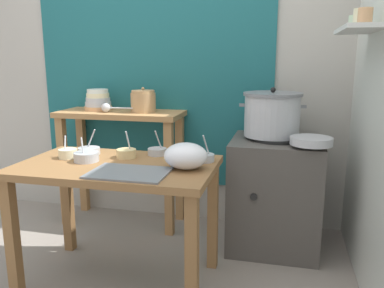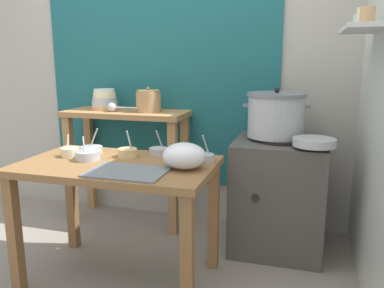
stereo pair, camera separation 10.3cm
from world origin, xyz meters
name	(u,v)px [view 2 (the right image)]	position (x,y,z in m)	size (l,w,h in m)	color
ground_plane	(124,279)	(0.00, 0.00, 0.00)	(9.00, 9.00, 0.00)	gray
wall_back	(189,58)	(0.08, 1.10, 1.30)	(4.40, 0.12, 2.60)	#B2ADA3
prep_table	(118,181)	(-0.02, 0.01, 0.61)	(1.10, 0.66, 0.72)	olive
back_shelf_table	(127,139)	(-0.35, 0.83, 0.68)	(0.96, 0.40, 0.90)	#B27F4C
stove_block	(278,194)	(0.84, 0.70, 0.38)	(0.60, 0.61, 0.78)	#4C4742
steamer_pot	(276,115)	(0.80, 0.72, 0.93)	(0.44, 0.39, 0.33)	#B7BABF
clay_pot	(148,101)	(-0.16, 0.83, 0.98)	(0.19, 0.19, 0.19)	tan
bowl_stack_enamel	(105,100)	(-0.55, 0.86, 0.97)	(0.21, 0.21, 0.16)	tan
ladle	(113,107)	(-0.42, 0.75, 0.94)	(0.26, 0.07, 0.07)	#B7BABF
serving_tray	(127,172)	(0.12, -0.16, 0.72)	(0.40, 0.28, 0.01)	slate
plastic_bag	(184,156)	(0.38, 0.00, 0.79)	(0.23, 0.21, 0.14)	white
wide_pan	(314,142)	(1.05, 0.49, 0.80)	(0.26, 0.26, 0.05)	#B7BABF
prep_bowl_0	(127,152)	(-0.02, 0.15, 0.75)	(0.12, 0.12, 0.17)	#E5C684
prep_bowl_1	(92,149)	(-0.28, 0.18, 0.74)	(0.13, 0.13, 0.16)	#B7BABF
prep_bowl_2	(70,152)	(-0.35, 0.06, 0.75)	(0.11, 0.11, 0.13)	beige
prep_bowl_3	(88,155)	(-0.21, 0.02, 0.75)	(0.14, 0.14, 0.14)	#B7BABF
prep_bowl_4	(159,151)	(0.14, 0.26, 0.74)	(0.11, 0.11, 0.16)	#B7BABF
prep_bowl_5	(205,157)	(0.45, 0.17, 0.74)	(0.11, 0.11, 0.16)	#B7BABF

